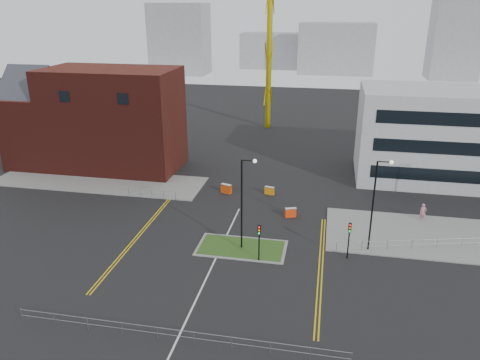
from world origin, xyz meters
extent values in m
plane|color=black|center=(0.00, 0.00, 0.00)|extent=(200.00, 200.00, 0.00)
cube|color=slate|center=(-20.00, 22.00, 0.06)|extent=(28.00, 8.00, 0.12)
cube|color=slate|center=(22.00, 14.00, 0.06)|extent=(24.00, 10.00, 0.12)
cube|color=slate|center=(2.00, 8.00, 0.04)|extent=(8.60, 4.60, 0.08)
cube|color=#274918|center=(2.00, 8.00, 0.06)|extent=(8.00, 4.00, 0.12)
cube|color=#4C1813|center=(-20.00, 28.00, 7.00)|extent=(18.00, 10.00, 14.00)
cube|color=black|center=(-24.00, 22.98, 11.00)|extent=(1.40, 0.10, 1.40)
cube|color=black|center=(-16.00, 22.98, 11.00)|extent=(1.40, 0.10, 1.40)
cube|color=#4C1813|center=(-32.00, 28.00, 5.00)|extent=(6.00, 10.00, 10.00)
cube|color=#2D3038|center=(-32.00, 28.00, 10.00)|extent=(6.40, 8.49, 8.49)
cube|color=#A9ABAE|center=(26.00, 32.00, 6.00)|extent=(25.00, 12.00, 12.00)
cube|color=black|center=(26.00, 25.98, 2.50)|extent=(22.00, 0.10, 1.60)
cube|color=black|center=(26.00, 25.98, 6.00)|extent=(22.00, 0.10, 1.60)
cube|color=black|center=(26.00, 25.98, 9.50)|extent=(22.00, 0.10, 1.60)
cylinder|color=#BAA20A|center=(-2.00, 55.00, 17.88)|extent=(1.00, 1.00, 35.76)
cylinder|color=black|center=(2.00, 8.00, 4.50)|extent=(0.16, 0.16, 9.00)
cylinder|color=black|center=(2.60, 8.00, 9.00)|extent=(1.20, 0.10, 0.10)
sphere|color=silver|center=(3.20, 8.00, 9.00)|extent=(0.36, 0.36, 0.36)
cylinder|color=black|center=(14.00, 10.00, 4.50)|extent=(0.16, 0.16, 9.00)
cylinder|color=black|center=(14.60, 10.00, 9.00)|extent=(1.20, 0.10, 0.10)
sphere|color=silver|center=(15.20, 10.00, 9.00)|extent=(0.36, 0.36, 0.36)
cylinder|color=black|center=(4.00, 6.00, 1.50)|extent=(0.12, 0.12, 3.00)
cube|color=black|center=(4.00, 6.00, 3.20)|extent=(0.28, 0.22, 0.90)
sphere|color=red|center=(4.00, 5.87, 3.50)|extent=(0.18, 0.18, 0.18)
sphere|color=orange|center=(4.00, 5.87, 3.20)|extent=(0.18, 0.18, 0.18)
sphere|color=#0CCC33|center=(4.00, 5.87, 2.90)|extent=(0.18, 0.18, 0.18)
cylinder|color=black|center=(12.00, 8.00, 1.50)|extent=(0.12, 0.12, 3.00)
cube|color=black|center=(12.00, 8.00, 3.20)|extent=(0.28, 0.22, 0.90)
sphere|color=red|center=(12.00, 7.87, 3.50)|extent=(0.18, 0.18, 0.18)
sphere|color=orange|center=(12.00, 7.87, 3.20)|extent=(0.18, 0.18, 0.18)
sphere|color=#0CCC33|center=(12.00, 7.87, 2.90)|extent=(0.18, 0.18, 0.18)
cylinder|color=gray|center=(0.00, -6.00, 1.05)|extent=(24.00, 0.04, 0.04)
cylinder|color=gray|center=(0.00, -6.00, 0.55)|extent=(24.00, 0.04, 0.04)
cylinder|color=gray|center=(-12.00, -6.00, 0.55)|extent=(0.05, 0.05, 1.10)
cylinder|color=gray|center=(12.00, -6.00, 0.55)|extent=(0.05, 0.05, 1.10)
cylinder|color=gray|center=(-11.00, 18.00, 1.05)|extent=(6.00, 0.04, 0.04)
cylinder|color=gray|center=(-11.00, 18.00, 0.55)|extent=(6.00, 0.04, 0.04)
cylinder|color=gray|center=(-14.00, 18.00, 0.55)|extent=(0.05, 0.05, 1.10)
cylinder|color=gray|center=(-8.00, 18.00, 0.55)|extent=(0.05, 0.05, 1.10)
cylinder|color=gray|center=(20.50, 11.50, 1.05)|extent=(19.01, 5.04, 0.04)
cylinder|color=gray|center=(20.50, 11.50, 0.55)|extent=(19.01, 5.04, 0.04)
cylinder|color=gray|center=(11.00, 9.00, 0.55)|extent=(0.05, 0.05, 1.10)
cube|color=silver|center=(0.00, 2.00, 0.01)|extent=(0.15, 30.00, 0.01)
cube|color=gold|center=(-9.00, 10.00, 0.01)|extent=(0.12, 24.00, 0.01)
cube|color=gold|center=(-8.70, 10.00, 0.01)|extent=(0.12, 24.00, 0.01)
cube|color=gold|center=(9.50, 6.00, 0.01)|extent=(0.12, 20.00, 0.01)
cube|color=gold|center=(9.80, 6.00, 0.01)|extent=(0.12, 20.00, 0.01)
cube|color=gray|center=(-40.00, 120.00, 11.00)|extent=(18.00, 12.00, 22.00)
cube|color=gray|center=(10.00, 130.00, 8.00)|extent=(24.00, 12.00, 16.00)
cube|color=gray|center=(45.00, 125.00, 14.00)|extent=(14.00, 12.00, 28.00)
cube|color=gray|center=(-8.00, 140.00, 6.00)|extent=(30.00, 12.00, 12.00)
imported|color=#BE7A8E|center=(20.15, 17.76, 1.00)|extent=(0.79, 0.59, 1.99)
cube|color=#CE400B|center=(-2.51, 21.39, 0.57)|extent=(1.45, 0.91, 1.14)
cube|color=silver|center=(-2.51, 21.39, 1.09)|extent=(1.45, 0.91, 0.14)
cube|color=orange|center=(2.82, 21.99, 0.49)|extent=(1.23, 0.69, 0.98)
cube|color=silver|center=(2.82, 21.99, 0.93)|extent=(1.23, 0.69, 0.12)
cube|color=#F23B0D|center=(6.00, 16.00, 0.52)|extent=(1.32, 0.85, 1.04)
cube|color=silver|center=(6.00, 16.00, 0.99)|extent=(1.32, 0.85, 0.13)
camera|label=1|loc=(9.51, -31.22, 22.36)|focal=35.00mm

